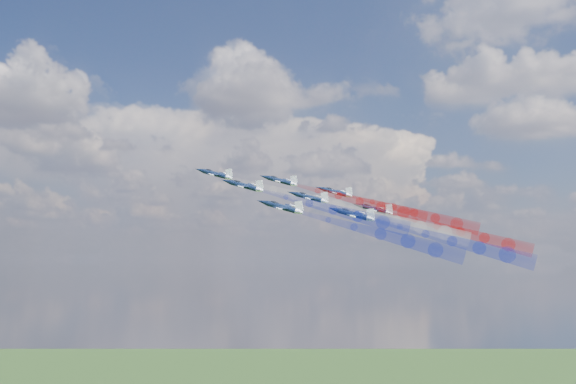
# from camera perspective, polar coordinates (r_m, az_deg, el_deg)

# --- Properties ---
(jet_lead) EXTENTS (12.02, 9.98, 6.66)m
(jet_lead) POSITION_cam_1_polar(r_m,az_deg,el_deg) (173.10, -5.81, 1.43)
(jet_lead) COLOR black
(trail_lead) EXTENTS (32.14, 8.40, 12.49)m
(trail_lead) POSITION_cam_1_polar(r_m,az_deg,el_deg) (165.73, 0.51, -0.23)
(trail_lead) COLOR white
(jet_inner_left) EXTENTS (12.02, 9.98, 6.66)m
(jet_inner_left) POSITION_cam_1_polar(r_m,az_deg,el_deg) (155.57, -3.52, 0.50)
(jet_inner_left) COLOR black
(trail_inner_left) EXTENTS (32.14, 8.40, 12.49)m
(trail_inner_left) POSITION_cam_1_polar(r_m,az_deg,el_deg) (149.19, 3.63, -1.40)
(trail_inner_left) COLOR #1729C3
(jet_inner_right) EXTENTS (12.02, 9.98, 6.66)m
(jet_inner_right) POSITION_cam_1_polar(r_m,az_deg,el_deg) (176.10, -0.64, 0.90)
(jet_inner_right) COLOR black
(trail_inner_right) EXTENTS (32.14, 8.40, 12.49)m
(trail_inner_right) POSITION_cam_1_polar(r_m,az_deg,el_deg) (170.50, 5.73, -0.74)
(trail_inner_right) COLOR red
(jet_outer_left) EXTENTS (12.02, 9.98, 6.66)m
(jet_outer_left) POSITION_cam_1_polar(r_m,az_deg,el_deg) (143.26, -0.49, -1.21)
(jet_outer_left) COLOR black
(trail_outer_left) EXTENTS (32.14, 8.40, 12.49)m
(trail_outer_left) POSITION_cam_1_polar(r_m,az_deg,el_deg) (138.17, 7.40, -3.33)
(trail_outer_left) COLOR #1729C3
(jet_center_third) EXTENTS (12.02, 9.98, 6.66)m
(jet_center_third) POSITION_cam_1_polar(r_m,az_deg,el_deg) (163.69, 1.72, -0.44)
(jet_center_third) COLOR black
(trail_center_third) EXTENTS (32.14, 8.40, 12.49)m
(trail_center_third) POSITION_cam_1_polar(r_m,az_deg,el_deg) (159.11, 8.65, -2.25)
(trail_center_third) COLOR white
(jet_outer_right) EXTENTS (12.02, 9.98, 6.66)m
(jet_outer_right) POSITION_cam_1_polar(r_m,az_deg,el_deg) (183.57, 3.80, -0.01)
(jet_outer_right) COLOR black
(trail_outer_right) EXTENTS (32.14, 8.40, 12.49)m
(trail_outer_right) POSITION_cam_1_polar(r_m,az_deg,el_deg) (179.53, 10.00, -1.60)
(trail_outer_right) COLOR red
(jet_rear_left) EXTENTS (12.02, 9.98, 6.66)m
(jet_rear_left) POSITION_cam_1_polar(r_m,az_deg,el_deg) (148.55, 5.23, -1.79)
(jet_rear_left) COLOR black
(trail_rear_left) EXTENTS (32.14, 8.40, 12.49)m
(trail_rear_left) POSITION_cam_1_polar(r_m,az_deg,el_deg) (145.44, 12.95, -3.80)
(trail_rear_left) COLOR #1729C3
(jet_rear_right) EXTENTS (12.02, 9.98, 6.66)m
(jet_rear_right) POSITION_cam_1_polar(r_m,az_deg,el_deg) (170.43, 6.87, -1.37)
(jet_rear_right) COLOR black
(trail_rear_right) EXTENTS (32.14, 8.40, 12.49)m
(trail_rear_right) POSITION_cam_1_polar(r_m,az_deg,el_deg) (167.67, 13.59, -3.11)
(trail_rear_right) COLOR red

